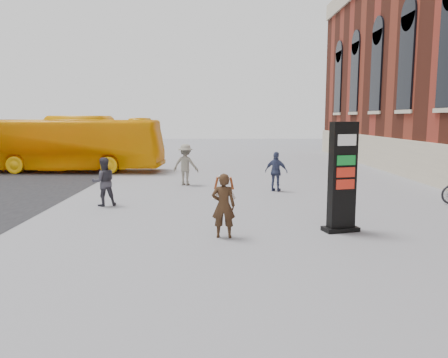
{
  "coord_description": "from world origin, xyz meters",
  "views": [
    {
      "loc": [
        0.36,
        -9.47,
        2.86
      ],
      "look_at": [
        0.52,
        1.73,
        1.28
      ],
      "focal_mm": 35.0,
      "sensor_mm": 36.0,
      "label": 1
    }
  ],
  "objects_px": {
    "info_pylon": "(342,177)",
    "woman": "(223,205)",
    "bus": "(62,144)",
    "pedestrian_c": "(276,172)",
    "pedestrian_a": "(104,182)",
    "pedestrian_b": "(186,165)"
  },
  "relations": [
    {
      "from": "pedestrian_b",
      "to": "pedestrian_c",
      "type": "relative_size",
      "value": 1.13
    },
    {
      "from": "woman",
      "to": "bus",
      "type": "xyz_separation_m",
      "value": [
        -8.42,
        13.14,
        0.68
      ]
    },
    {
      "from": "woman",
      "to": "pedestrian_a",
      "type": "distance_m",
      "value": 5.46
    },
    {
      "from": "pedestrian_c",
      "to": "bus",
      "type": "bearing_deg",
      "value": -6.88
    },
    {
      "from": "bus",
      "to": "pedestrian_c",
      "type": "xyz_separation_m",
      "value": [
        10.57,
        -6.51,
        -0.71
      ]
    },
    {
      "from": "info_pylon",
      "to": "pedestrian_b",
      "type": "distance_m",
      "value": 8.96
    },
    {
      "from": "woman",
      "to": "pedestrian_c",
      "type": "height_order",
      "value": "woman"
    },
    {
      "from": "bus",
      "to": "pedestrian_c",
      "type": "bearing_deg",
      "value": -118.81
    },
    {
      "from": "pedestrian_b",
      "to": "pedestrian_c",
      "type": "height_order",
      "value": "pedestrian_b"
    },
    {
      "from": "info_pylon",
      "to": "woman",
      "type": "bearing_deg",
      "value": 175.67
    },
    {
      "from": "woman",
      "to": "pedestrian_b",
      "type": "relative_size",
      "value": 0.89
    },
    {
      "from": "info_pylon",
      "to": "woman",
      "type": "distance_m",
      "value": 3.08
    },
    {
      "from": "pedestrian_c",
      "to": "pedestrian_a",
      "type": "bearing_deg",
      "value": 49.53
    },
    {
      "from": "bus",
      "to": "info_pylon",
      "type": "bearing_deg",
      "value": -135.06
    },
    {
      "from": "pedestrian_a",
      "to": "pedestrian_c",
      "type": "xyz_separation_m",
      "value": [
        5.99,
        2.77,
        -0.02
      ]
    },
    {
      "from": "info_pylon",
      "to": "pedestrian_a",
      "type": "distance_m",
      "value": 7.62
    },
    {
      "from": "bus",
      "to": "pedestrian_c",
      "type": "height_order",
      "value": "bus"
    },
    {
      "from": "info_pylon",
      "to": "bus",
      "type": "relative_size",
      "value": 0.26
    },
    {
      "from": "bus",
      "to": "pedestrian_a",
      "type": "distance_m",
      "value": 10.36
    },
    {
      "from": "info_pylon",
      "to": "woman",
      "type": "relative_size",
      "value": 1.77
    },
    {
      "from": "woman",
      "to": "pedestrian_a",
      "type": "bearing_deg",
      "value": -40.87
    },
    {
      "from": "pedestrian_c",
      "to": "woman",
      "type": "bearing_deg",
      "value": 96.84
    }
  ]
}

